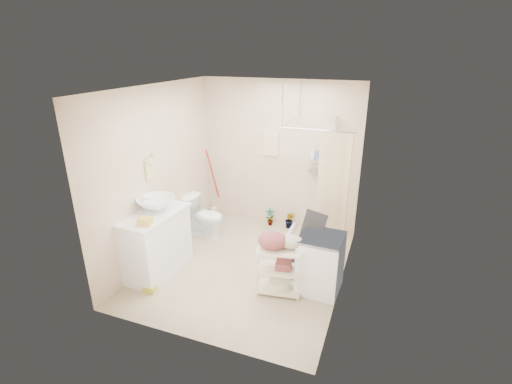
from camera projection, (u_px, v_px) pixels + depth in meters
floor at (246, 266)px, 5.57m from camera, size 3.20×3.20×0.00m
ceiling at (243, 88)px, 4.62m from camera, size 2.80×3.20×0.04m
wall_back at (279, 156)px, 6.49m from camera, size 2.80×0.04×2.60m
wall_front at (184, 237)px, 3.70m from camera, size 2.80×0.04×2.60m
wall_left at (158, 174)px, 5.56m from camera, size 0.04×3.20×2.60m
wall_right at (348, 199)px, 4.64m from camera, size 0.04×3.20×2.60m
vanity at (155, 243)px, 5.29m from camera, size 0.65×1.09×0.93m
sink at (156, 204)px, 5.19m from camera, size 0.58×0.58×0.18m
counter_basket at (145, 221)px, 4.77m from camera, size 0.18×0.15×0.09m
floor_basket at (150, 287)px, 4.98m from camera, size 0.24×0.19×0.12m
toilet at (205, 216)px, 6.39m from camera, size 0.73×0.46×0.71m
mop at (213, 182)px, 7.10m from camera, size 0.14×0.14×1.32m
potted_plant_a at (270, 217)px, 6.80m from camera, size 0.21×0.19×0.32m
potted_plant_b at (290, 220)px, 6.70m from camera, size 0.20×0.17×0.32m
hanging_towel at (271, 144)px, 6.45m from camera, size 0.28×0.03×0.42m
towel_ring at (150, 167)px, 5.31m from camera, size 0.04×0.22×0.34m
tp_holder at (166, 208)px, 5.80m from camera, size 0.08×0.12×0.14m
shower at (320, 185)px, 5.83m from camera, size 1.10×1.10×2.10m
shampoo_bottle_a at (313, 153)px, 6.17m from camera, size 0.09×0.09×0.22m
shampoo_bottle_b at (319, 155)px, 6.15m from camera, size 0.08×0.08×0.16m
washing_machine at (320, 263)px, 4.92m from camera, size 0.57×0.59×0.80m
laundry_rack at (280, 266)px, 4.86m from camera, size 0.62×0.42×0.79m
ironing_board at (307, 247)px, 5.05m from camera, size 0.31×0.12×1.06m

